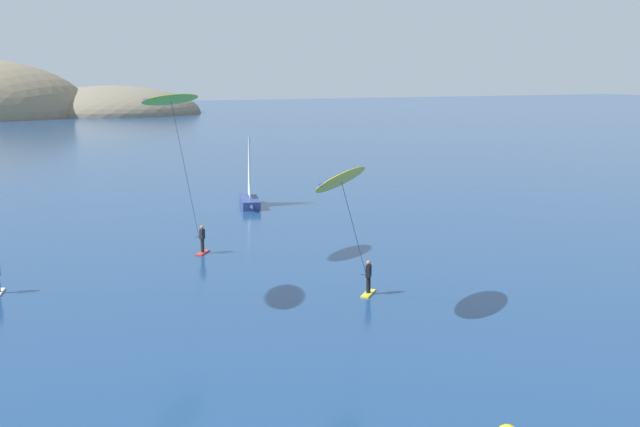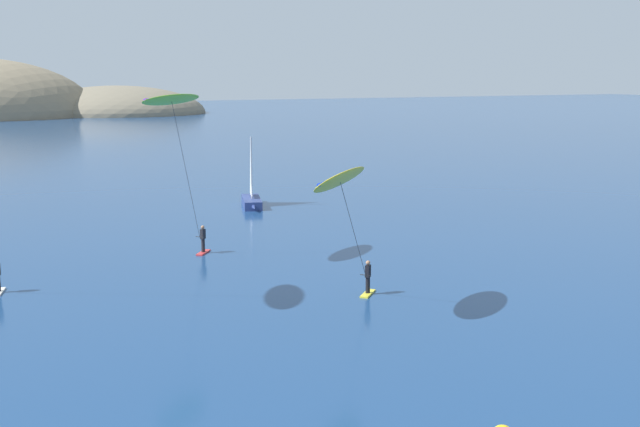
# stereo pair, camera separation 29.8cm
# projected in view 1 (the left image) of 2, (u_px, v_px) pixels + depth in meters

# --- Properties ---
(sailboat_near) EXTENTS (2.81, 5.91, 5.70)m
(sailboat_near) POSITION_uv_depth(u_px,v_px,m) (250.00, 199.00, 64.99)
(sailboat_near) COLOR navy
(sailboat_near) RESTS_ON ground
(kitesurfer_yellow) EXTENTS (5.92, 5.26, 6.76)m
(kitesurfer_yellow) POSITION_uv_depth(u_px,v_px,m) (344.00, 188.00, 35.29)
(kitesurfer_yellow) COLOR yellow
(kitesurfer_yellow) RESTS_ON ground
(kitesurfer_lime) EXTENTS (5.19, 4.48, 9.69)m
(kitesurfer_lime) POSITION_uv_depth(u_px,v_px,m) (174.00, 113.00, 44.69)
(kitesurfer_lime) COLOR red
(kitesurfer_lime) RESTS_ON ground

